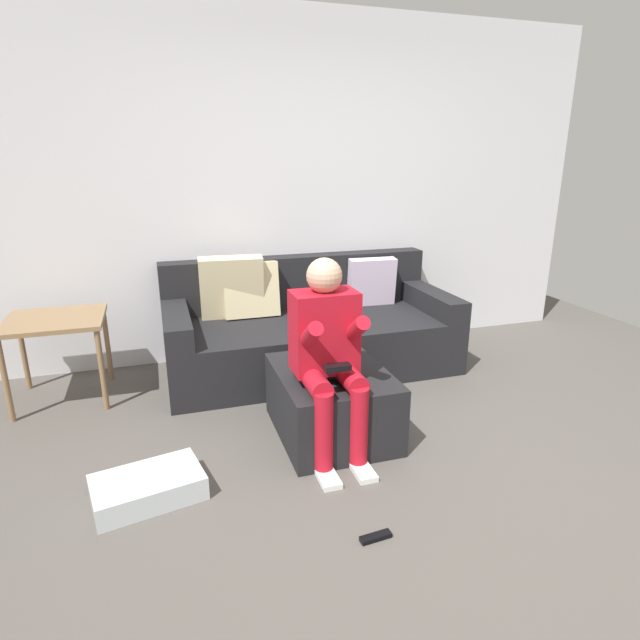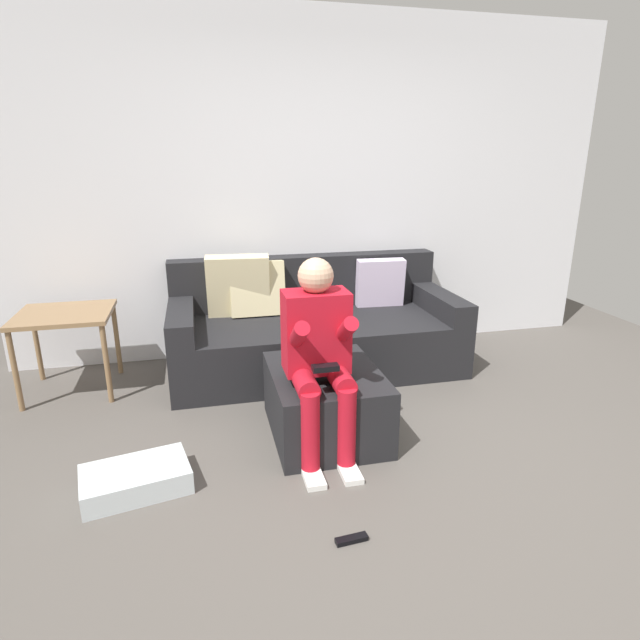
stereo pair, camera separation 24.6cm
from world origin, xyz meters
TOP-DOWN VIEW (x-y plane):
  - ground_plane at (0.00, 0.00)m, footprint 6.45×6.45m
  - wall_back at (0.00, 2.22)m, footprint 4.96×0.10m
  - couch_sectional at (-0.15, 1.75)m, footprint 2.18×0.97m
  - ottoman at (-0.30, 0.70)m, footprint 0.63×0.79m
  - person_seated at (-0.38, 0.53)m, footprint 0.36×0.57m
  - storage_bin at (-1.36, 0.36)m, footprint 0.57×0.41m
  - side_table at (-1.90, 1.69)m, footprint 0.62×0.57m
  - remote_near_ottoman at (-0.42, -0.24)m, footprint 0.15×0.05m

SIDE VIEW (x-z plane):
  - ground_plane at x=0.00m, z-range 0.00..0.00m
  - remote_near_ottoman at x=-0.42m, z-range 0.00..0.02m
  - storage_bin at x=-1.36m, z-range 0.00..0.12m
  - ottoman at x=-0.30m, z-range 0.00..0.40m
  - couch_sectional at x=-0.15m, z-range -0.14..0.75m
  - side_table at x=-1.90m, z-range 0.21..0.80m
  - person_seated at x=-0.38m, z-range 0.07..1.17m
  - wall_back at x=0.00m, z-range 0.00..2.68m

